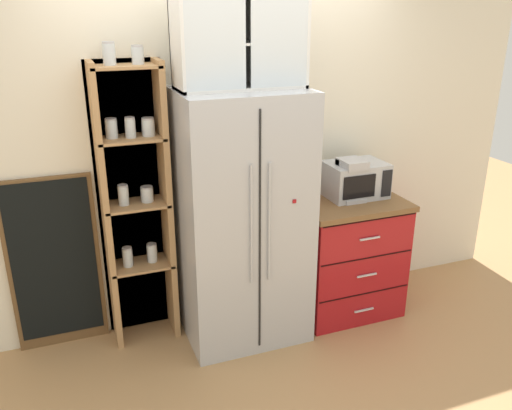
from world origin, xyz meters
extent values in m
plane|color=tan|center=(0.00, 0.00, 0.00)|extent=(10.59, 10.59, 0.00)
cube|color=silver|center=(0.00, 0.40, 1.27)|extent=(4.90, 0.10, 2.55)
cube|color=#B7BABF|center=(0.00, 0.02, 0.89)|extent=(0.84, 0.66, 1.77)
cube|color=black|center=(0.00, -0.31, 0.89)|extent=(0.01, 0.01, 1.63)
cylinder|color=#B7BABF|center=(-0.06, -0.32, 0.97)|extent=(0.02, 0.02, 0.80)
cylinder|color=#B7BABF|center=(0.06, -0.32, 0.97)|extent=(0.02, 0.02, 0.80)
cube|color=#A8161C|center=(0.24, -0.31, 1.10)|extent=(0.02, 0.01, 0.02)
cube|color=brown|center=(-0.68, 0.37, 0.98)|extent=(0.49, 0.04, 1.95)
cube|color=tan|center=(-0.89, 0.22, 0.98)|extent=(0.04, 0.26, 1.95)
cube|color=tan|center=(-0.48, 0.22, 0.98)|extent=(0.04, 0.26, 1.95)
cube|color=tan|center=(-0.68, 0.22, 0.56)|extent=(0.43, 0.26, 0.02)
cylinder|color=silver|center=(-0.77, 0.22, 0.64)|extent=(0.07, 0.07, 0.13)
cylinder|color=beige|center=(-0.77, 0.22, 0.62)|extent=(0.06, 0.06, 0.09)
cylinder|color=#B2B2B7|center=(-0.77, 0.22, 0.71)|extent=(0.07, 0.07, 0.01)
cylinder|color=silver|center=(-0.60, 0.23, 0.63)|extent=(0.07, 0.07, 0.12)
cylinder|color=#B77A38|center=(-0.60, 0.23, 0.61)|extent=(0.06, 0.06, 0.08)
cylinder|color=#B2B2B7|center=(-0.60, 0.23, 0.70)|extent=(0.07, 0.07, 0.01)
cube|color=tan|center=(-0.68, 0.22, 1.01)|extent=(0.43, 0.26, 0.02)
cylinder|color=silver|center=(-0.76, 0.22, 1.09)|extent=(0.07, 0.07, 0.13)
cylinder|color=#2D2D2D|center=(-0.76, 0.22, 1.07)|extent=(0.06, 0.06, 0.09)
cylinder|color=#B2B2B7|center=(-0.76, 0.22, 1.16)|extent=(0.07, 0.07, 0.01)
cylinder|color=silver|center=(-0.61, 0.23, 1.07)|extent=(0.08, 0.08, 0.09)
cylinder|color=#CCB78C|center=(-0.61, 0.23, 1.05)|extent=(0.07, 0.07, 0.06)
cylinder|color=#B2B2B7|center=(-0.61, 0.23, 1.12)|extent=(0.08, 0.08, 0.01)
cube|color=tan|center=(-0.68, 0.22, 1.46)|extent=(0.43, 0.26, 0.02)
cylinder|color=silver|center=(-0.80, 0.24, 1.53)|extent=(0.08, 0.08, 0.12)
cylinder|color=#E0C67F|center=(-0.80, 0.24, 1.51)|extent=(0.06, 0.06, 0.08)
cylinder|color=#B2B2B7|center=(-0.80, 0.24, 1.59)|extent=(0.07, 0.07, 0.01)
cylinder|color=silver|center=(-0.68, 0.21, 1.53)|extent=(0.07, 0.07, 0.12)
cylinder|color=white|center=(-0.68, 0.21, 1.52)|extent=(0.06, 0.06, 0.08)
cylinder|color=#B2B2B7|center=(-0.68, 0.21, 1.60)|extent=(0.06, 0.06, 0.01)
cylinder|color=silver|center=(-0.57, 0.22, 1.53)|extent=(0.08, 0.08, 0.11)
cylinder|color=brown|center=(-0.57, 0.22, 1.51)|extent=(0.07, 0.07, 0.07)
cylinder|color=#B2B2B7|center=(-0.57, 0.22, 1.59)|extent=(0.08, 0.08, 0.01)
cube|color=tan|center=(-0.68, 0.22, 1.92)|extent=(0.43, 0.26, 0.02)
cylinder|color=silver|center=(-0.77, 0.22, 1.99)|extent=(0.08, 0.08, 0.13)
cylinder|color=#382316|center=(-0.77, 0.22, 1.97)|extent=(0.07, 0.07, 0.09)
cylinder|color=#B2B2B7|center=(-0.77, 0.22, 2.06)|extent=(0.07, 0.07, 0.01)
cylinder|color=silver|center=(-0.60, 0.22, 1.98)|extent=(0.08, 0.08, 0.10)
cylinder|color=white|center=(-0.60, 0.22, 1.96)|extent=(0.06, 0.06, 0.07)
cylinder|color=#B2B2B7|center=(-0.60, 0.22, 2.03)|extent=(0.07, 0.07, 0.01)
cube|color=#A8161C|center=(0.84, 0.04, 0.44)|extent=(0.77, 0.62, 0.87)
cube|color=brown|center=(0.84, 0.04, 0.89)|extent=(0.80, 0.65, 0.04)
cube|color=black|center=(0.84, -0.27, 0.28)|extent=(0.75, 0.00, 0.01)
cube|color=silver|center=(0.84, -0.28, 0.15)|extent=(0.16, 0.01, 0.01)
cube|color=black|center=(0.84, -0.27, 0.57)|extent=(0.75, 0.00, 0.01)
cube|color=silver|center=(0.84, -0.28, 0.44)|extent=(0.16, 0.01, 0.01)
cube|color=black|center=(0.84, -0.27, 0.86)|extent=(0.75, 0.00, 0.01)
cube|color=silver|center=(0.84, -0.28, 0.73)|extent=(0.16, 0.01, 0.01)
cube|color=#B7BABF|center=(0.92, 0.09, 1.04)|extent=(0.44, 0.32, 0.26)
cube|color=black|center=(0.86, -0.07, 1.04)|extent=(0.26, 0.01, 0.17)
cube|color=black|center=(1.09, -0.07, 1.04)|extent=(0.08, 0.01, 0.20)
cube|color=#B7B7BC|center=(0.84, 0.02, 0.93)|extent=(0.17, 0.20, 0.03)
cube|color=#B7B7BC|center=(0.84, 0.09, 1.06)|extent=(0.17, 0.06, 0.30)
cube|color=#B7B7BC|center=(0.84, 0.02, 1.19)|extent=(0.17, 0.20, 0.06)
cylinder|color=black|center=(0.84, 0.01, 1.00)|extent=(0.11, 0.11, 0.12)
cylinder|color=red|center=(0.56, 0.10, 0.96)|extent=(0.08, 0.08, 0.10)
torus|color=red|center=(0.62, 0.10, 0.97)|extent=(0.05, 0.01, 0.05)
cylinder|color=silver|center=(0.84, 0.05, 0.96)|extent=(0.08, 0.08, 0.09)
torus|color=silver|center=(0.90, 0.05, 0.96)|extent=(0.05, 0.01, 0.05)
cylinder|color=#285B33|center=(0.84, 0.05, 1.02)|extent=(0.07, 0.07, 0.21)
cone|color=#285B33|center=(0.84, 0.05, 1.13)|extent=(0.07, 0.07, 0.04)
cylinder|color=#285B33|center=(0.84, 0.05, 1.16)|extent=(0.03, 0.03, 0.07)
cylinder|color=black|center=(0.84, 0.05, 1.20)|extent=(0.03, 0.03, 0.01)
cylinder|color=navy|center=(0.84, 0.02, 1.01)|extent=(0.07, 0.07, 0.18)
cone|color=navy|center=(0.84, 0.02, 1.10)|extent=(0.07, 0.07, 0.04)
cylinder|color=navy|center=(0.84, 0.02, 1.13)|extent=(0.03, 0.03, 0.07)
cylinder|color=black|center=(0.84, 0.02, 1.17)|extent=(0.03, 0.03, 0.01)
cube|color=silver|center=(0.00, 0.19, 2.05)|extent=(0.81, 0.02, 0.55)
cube|color=silver|center=(0.00, 0.04, 1.78)|extent=(0.81, 0.32, 0.02)
cube|color=silver|center=(-0.39, 0.04, 2.05)|extent=(0.02, 0.32, 0.55)
cube|color=silver|center=(0.39, 0.04, 2.05)|extent=(0.02, 0.32, 0.55)
cube|color=silver|center=(0.00, 0.04, 2.05)|extent=(0.78, 0.30, 0.02)
cube|color=silver|center=(-0.20, -0.11, 2.05)|extent=(0.37, 0.01, 0.51)
cube|color=silver|center=(0.20, -0.11, 2.05)|extent=(0.37, 0.01, 0.51)
cylinder|color=silver|center=(-0.28, 0.04, 1.79)|extent=(0.05, 0.05, 0.00)
cylinder|color=silver|center=(-0.28, 0.04, 1.83)|extent=(0.01, 0.01, 0.07)
cone|color=silver|center=(-0.28, 0.04, 1.89)|extent=(0.06, 0.06, 0.05)
cylinder|color=silver|center=(0.28, 0.04, 1.79)|extent=(0.05, 0.05, 0.00)
cylinder|color=silver|center=(0.28, 0.04, 1.83)|extent=(0.01, 0.01, 0.07)
cone|color=silver|center=(0.28, 0.04, 1.89)|extent=(0.06, 0.06, 0.05)
cylinder|color=white|center=(-0.24, 0.04, 2.09)|extent=(0.06, 0.06, 0.07)
cylinder|color=white|center=(0.24, 0.04, 2.09)|extent=(0.06, 0.06, 0.07)
cube|color=brown|center=(-1.25, 0.33, 0.62)|extent=(0.60, 0.04, 1.23)
cube|color=black|center=(-1.25, 0.31, 0.65)|extent=(0.54, 0.01, 1.13)
camera|label=1|loc=(-1.11, -3.17, 2.26)|focal=37.17mm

